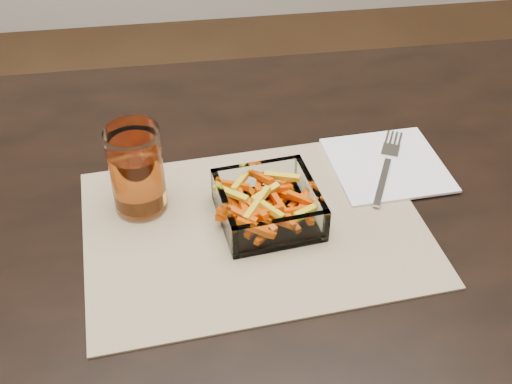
# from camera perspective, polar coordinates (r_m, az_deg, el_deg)

# --- Properties ---
(dining_table) EXTENTS (1.60, 0.90, 0.75)m
(dining_table) POSITION_cam_1_polar(r_m,az_deg,el_deg) (0.95, 3.83, -5.81)
(dining_table) COLOR black
(dining_table) RESTS_ON ground
(placemat) EXTENTS (0.47, 0.36, 0.00)m
(placemat) POSITION_cam_1_polar(r_m,az_deg,el_deg) (0.86, -0.14, -3.08)
(placemat) COLOR tan
(placemat) RESTS_ON dining_table
(glass_bowl) EXTENTS (0.14, 0.14, 0.05)m
(glass_bowl) POSITION_cam_1_polar(r_m,az_deg,el_deg) (0.86, 1.08, -1.34)
(glass_bowl) COLOR white
(glass_bowl) RESTS_ON placemat
(tumbler) EXTENTS (0.07, 0.07, 0.13)m
(tumbler) POSITION_cam_1_polar(r_m,az_deg,el_deg) (0.87, -10.52, 1.67)
(tumbler) COLOR white
(tumbler) RESTS_ON placemat
(napkin) EXTENTS (0.17, 0.17, 0.00)m
(napkin) POSITION_cam_1_polar(r_m,az_deg,el_deg) (0.98, 11.57, 2.41)
(napkin) COLOR white
(napkin) RESTS_ON placemat
(fork) EXTENTS (0.10, 0.18, 0.00)m
(fork) POSITION_cam_1_polar(r_m,az_deg,el_deg) (0.98, 11.57, 2.50)
(fork) COLOR silver
(fork) RESTS_ON napkin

